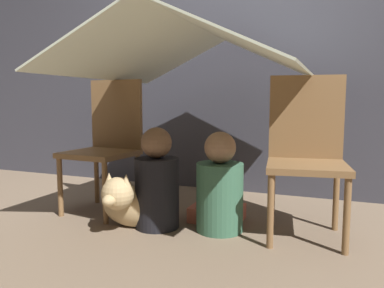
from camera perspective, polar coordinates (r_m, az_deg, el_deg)
The scene contains 9 objects.
ground_plane at distance 2.40m, azimuth -0.81°, elevation -12.68°, with size 8.80×8.80×0.00m, color #7A6651.
wall_back at distance 3.34m, azimuth 6.58°, elevation 14.42°, with size 7.00×0.05×2.50m.
chair_left at distance 2.77m, azimuth -12.82°, elevation 0.54°, with size 0.46×0.46×0.95m.
chair_right at distance 2.29m, azimuth 17.02°, elevation -0.80°, with size 0.50×0.50×0.95m.
sheet_canopy at distance 2.37m, azimuth 0.00°, elevation 14.35°, with size 1.41×1.41×0.33m.
person_front at distance 2.36m, azimuth -5.37°, elevation -6.12°, with size 0.28×0.28×0.63m.
person_second at distance 2.29m, azimuth 4.25°, elevation -6.81°, with size 0.28×0.28×0.61m.
dog at distance 2.38m, azimuth -9.83°, elevation -8.73°, with size 0.40×0.38×0.37m.
floor_cushion at distance 2.54m, azimuth 3.86°, elevation -10.44°, with size 0.33×0.27×0.10m.
Camera 1 is at (0.87, -2.09, 0.79)m, focal length 35.00 mm.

